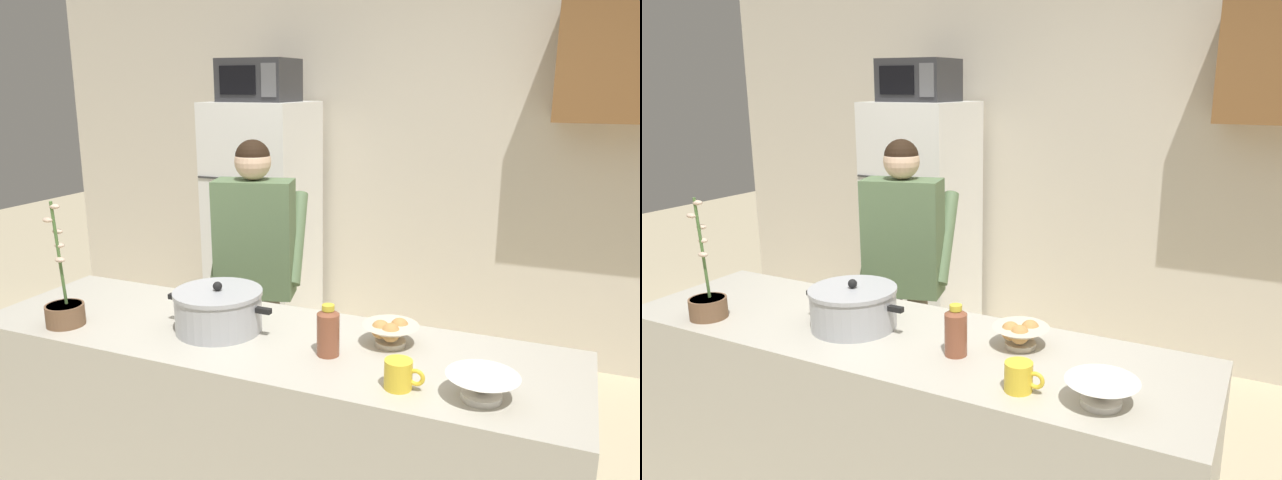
{
  "view_description": "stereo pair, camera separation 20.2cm",
  "coord_description": "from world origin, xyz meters",
  "views": [
    {
      "loc": [
        1.05,
        -1.93,
        1.85
      ],
      "look_at": [
        0.0,
        0.55,
        1.17
      ],
      "focal_mm": 34.69,
      "sensor_mm": 36.0,
      "label": 1
    },
    {
      "loc": [
        1.24,
        -1.84,
        1.85
      ],
      "look_at": [
        0.0,
        0.55,
        1.17
      ],
      "focal_mm": 34.69,
      "sensor_mm": 36.0,
      "label": 2
    }
  ],
  "objects": [
    {
      "name": "cooking_pot",
      "position": [
        -0.19,
        -0.01,
        1.0
      ],
      "size": [
        0.46,
        0.35,
        0.2
      ],
      "color": "#ADAFB5",
      "rests_on": "kitchen_island"
    },
    {
      "name": "potted_orchid",
      "position": [
        -0.78,
        -0.21,
        0.99
      ],
      "size": [
        0.15,
        0.15,
        0.5
      ],
      "color": "brown",
      "rests_on": "kitchen_island"
    },
    {
      "name": "person_near_pot",
      "position": [
        -0.47,
        0.8,
        0.98
      ],
      "size": [
        0.56,
        0.51,
        1.58
      ],
      "color": "#726656",
      "rests_on": "ground"
    },
    {
      "name": "microwave",
      "position": [
        -0.99,
        1.83,
        1.87
      ],
      "size": [
        0.48,
        0.37,
        0.28
      ],
      "color": "#2D2D30",
      "rests_on": "refrigerator"
    },
    {
      "name": "bottle_near_edge",
      "position": [
        0.29,
        -0.06,
        1.01
      ],
      "size": [
        0.08,
        0.08,
        0.19
      ],
      "color": "brown",
      "rests_on": "kitchen_island"
    },
    {
      "name": "kitchen_island",
      "position": [
        0.0,
        0.0,
        0.46
      ],
      "size": [
        2.34,
        0.68,
        0.92
      ],
      "primitive_type": "cube",
      "color": "#BCB7A8",
      "rests_on": "ground"
    },
    {
      "name": "back_wall_unit",
      "position": [
        0.25,
        2.26,
        1.41
      ],
      "size": [
        6.0,
        0.48,
        2.6
      ],
      "color": "beige",
      "rests_on": "ground"
    },
    {
      "name": "empty_bowl",
      "position": [
        0.84,
        -0.17,
        0.97
      ],
      "size": [
        0.23,
        0.23,
        0.08
      ],
      "color": "white",
      "rests_on": "kitchen_island"
    },
    {
      "name": "bread_bowl",
      "position": [
        0.47,
        0.11,
        0.97
      ],
      "size": [
        0.21,
        0.21,
        0.1
      ],
      "color": "beige",
      "rests_on": "kitchen_island"
    },
    {
      "name": "refrigerator",
      "position": [
        -0.99,
        1.85,
        0.87
      ],
      "size": [
        0.64,
        0.68,
        1.73
      ],
      "color": "white",
      "rests_on": "ground"
    },
    {
      "name": "coffee_mug",
      "position": [
        0.59,
        -0.2,
        0.97
      ],
      "size": [
        0.13,
        0.09,
        0.1
      ],
      "color": "yellow",
      "rests_on": "kitchen_island"
    }
  ]
}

